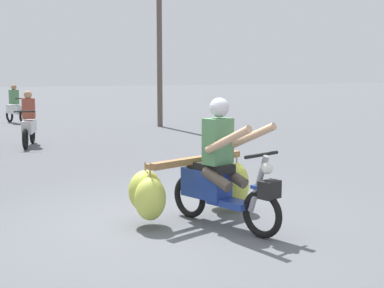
# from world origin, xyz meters

# --- Properties ---
(ground_plane) EXTENTS (120.00, 120.00, 0.00)m
(ground_plane) POSITION_xyz_m (0.00, 0.00, 0.00)
(ground_plane) COLOR #56595E
(motorbike_main_loaded) EXTENTS (1.85, 1.97, 1.58)m
(motorbike_main_loaded) POSITION_xyz_m (0.55, -0.02, 0.51)
(motorbike_main_loaded) COLOR black
(motorbike_main_loaded) RESTS_ON ground
(motorbike_distant_ahead_left) EXTENTS (0.63, 1.59, 1.40)m
(motorbike_distant_ahead_left) POSITION_xyz_m (-0.77, 7.92, 0.57)
(motorbike_distant_ahead_left) COLOR black
(motorbike_distant_ahead_left) RESTS_ON ground
(motorbike_distant_far_ahead) EXTENTS (0.74, 1.54, 1.40)m
(motorbike_distant_far_ahead) POSITION_xyz_m (-0.59, 14.38, 0.57)
(motorbike_distant_far_ahead) COLOR black
(motorbike_distant_far_ahead) RESTS_ON ground
(utility_pole) EXTENTS (0.18, 0.18, 5.32)m
(utility_pole) POSITION_xyz_m (3.88, 11.23, 2.66)
(utility_pole) COLOR brown
(utility_pole) RESTS_ON ground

